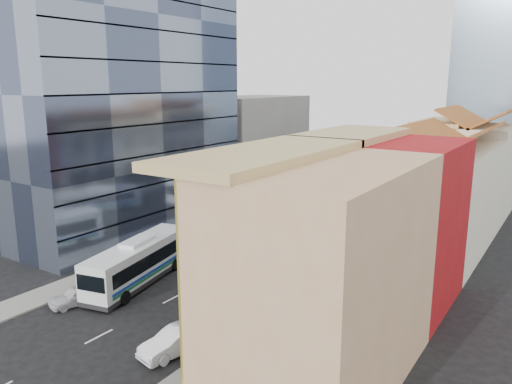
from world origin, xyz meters
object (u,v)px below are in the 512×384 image
Objects in this scene: office_tower at (120,92)px; bus_left_near at (138,261)px; sedan_left at (77,295)px; bus_left_far at (297,198)px; shophouse_tan at (325,275)px; bus_right at (300,238)px; sedan_right at (176,341)px.

office_tower reaches higher than bus_left_near.
sedan_left is (-0.90, -5.30, -1.18)m from bus_left_near.
bus_left_far reaches higher than sedan_left.
office_tower is 24.23m from sedan_left.
shophouse_tan reaches higher than bus_right.
office_tower is 31.42m from sedan_right.
bus_left_far reaches higher than sedan_right.
bus_left_far is at bearing 76.81° from bus_left_near.
bus_right is (7.33, -12.78, -0.40)m from bus_left_far.
bus_left_near is 25.96m from bus_left_far.
office_tower is at bearing 155.80° from sedan_right.
bus_right is at bearing -65.09° from bus_left_far.
bus_left_near reaches higher than sedan_left.
bus_right is 20.41m from sedan_left.
bus_left_far is 14.73m from bus_right.
sedan_right is at bearing -36.56° from office_tower.
office_tower reaches higher than bus_right.
sedan_left is at bearing -111.93° from bus_left_near.
sedan_right is (-8.50, -2.69, -5.23)m from shophouse_tan.
sedan_right is at bearing -78.63° from bus_left_far.
shophouse_tan is 19.15m from bus_left_near.
bus_left_far is 31.31m from sedan_left.
bus_left_near is at bearing 159.41° from sedan_right.
shophouse_tan is 34.87m from bus_left_far.
sedan_right reaches higher than sedan_left.
bus_left_far is (0.39, 25.95, 0.15)m from bus_left_near.
office_tower reaches higher than bus_left_far.
bus_left_near is 11.77m from sedan_right.
shophouse_tan is at bearing -23.71° from bus_left_near.
sedan_left is at bearing -173.33° from sedan_right.
shophouse_tan is 0.47× the size of office_tower.
bus_left_near is 2.86× the size of sedan_left.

